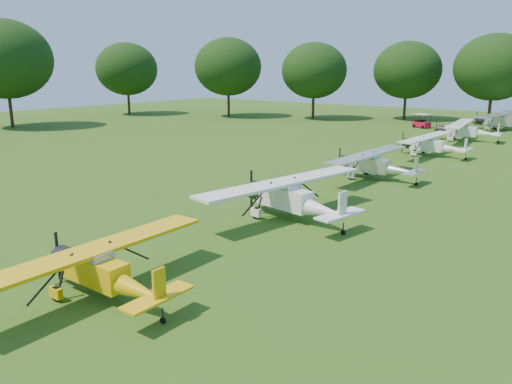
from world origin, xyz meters
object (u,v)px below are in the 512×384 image
(aircraft_5, at_px, (432,144))
(golf_cart, at_px, (421,123))
(aircraft_3, at_px, (292,196))
(aircraft_4, at_px, (375,163))
(aircraft_7, at_px, (504,120))
(aircraft_6, at_px, (466,130))
(aircraft_2, at_px, (102,269))

(aircraft_5, distance_m, golf_cart, 23.64)
(aircraft_3, distance_m, aircraft_4, 12.30)
(aircraft_7, height_order, golf_cart, aircraft_7)
(aircraft_3, bearing_deg, aircraft_6, 101.64)
(aircraft_4, xyz_separation_m, aircraft_7, (0.63, 38.08, 0.20))
(aircraft_6, height_order, golf_cart, aircraft_6)
(aircraft_2, xyz_separation_m, aircraft_4, (-0.84, 24.51, 0.07))
(aircraft_5, xyz_separation_m, aircraft_7, (0.67, 25.51, 0.24))
(aircraft_4, relative_size, aircraft_7, 0.85)
(aircraft_7, bearing_deg, aircraft_2, -84.33)
(aircraft_7, bearing_deg, aircraft_4, -85.47)
(aircraft_4, xyz_separation_m, golf_cart, (-9.00, 34.44, -0.57))
(aircraft_5, relative_size, aircraft_6, 0.91)
(aircraft_2, bearing_deg, golf_cart, 98.46)
(aircraft_6, relative_size, golf_cart, 4.38)
(aircraft_6, bearing_deg, aircraft_5, -95.18)
(golf_cart, bearing_deg, aircraft_4, -54.19)
(aircraft_2, bearing_deg, aircraft_3, 89.25)
(aircraft_7, bearing_deg, aircraft_3, -84.34)
(aircraft_3, distance_m, golf_cart, 47.74)
(aircraft_6, bearing_deg, aircraft_3, -95.33)
(aircraft_4, distance_m, aircraft_7, 38.09)
(aircraft_2, bearing_deg, aircraft_4, 90.96)
(aircraft_4, relative_size, aircraft_6, 0.93)
(aircraft_2, height_order, aircraft_5, aircraft_5)
(aircraft_2, height_order, aircraft_3, aircraft_3)
(aircraft_4, height_order, aircraft_7, aircraft_7)
(aircraft_2, bearing_deg, aircraft_5, 90.35)
(aircraft_5, bearing_deg, golf_cart, 114.40)
(aircraft_6, bearing_deg, aircraft_4, -96.17)
(aircraft_2, distance_m, aircraft_5, 37.09)
(aircraft_7, bearing_deg, aircraft_5, -86.02)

